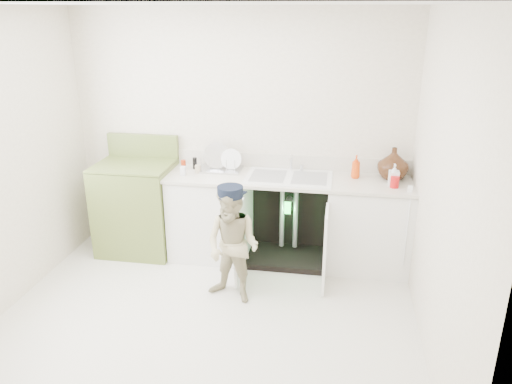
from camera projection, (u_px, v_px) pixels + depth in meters
ground at (206, 320)px, 4.20m from camera, size 3.50×3.50×0.00m
room_shell at (201, 180)px, 3.77m from camera, size 6.00×5.50×1.26m
counter_run at (291, 217)px, 5.07m from camera, size 2.44×1.02×1.21m
avocado_stove at (137, 206)px, 5.29m from camera, size 0.78×0.65×1.21m
repair_worker at (233, 245)px, 4.34m from camera, size 0.76×0.76×1.06m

